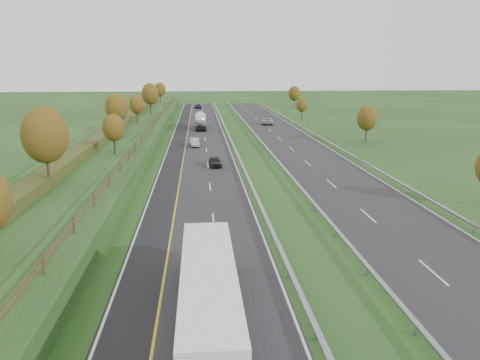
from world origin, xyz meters
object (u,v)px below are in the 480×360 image
(car_small_far, at_px, (198,106))
(road_tanker, at_px, (201,120))
(car_oncoming, at_px, (267,121))
(car_dark_near, at_px, (215,162))
(box_lorry, at_px, (209,292))
(car_silver_mid, at_px, (195,142))

(car_small_far, bearing_deg, road_tanker, -97.16)
(road_tanker, xyz_separation_m, car_oncoming, (15.74, 6.43, -1.06))
(road_tanker, relative_size, car_dark_near, 2.90)
(box_lorry, xyz_separation_m, car_oncoming, (15.76, 88.29, -1.53))
(box_lorry, xyz_separation_m, car_dark_near, (1.75, 41.04, -1.63))
(box_lorry, relative_size, car_oncoming, 2.96)
(car_dark_near, height_order, car_oncoming, car_oncoming)
(road_tanker, xyz_separation_m, car_silver_mid, (-1.17, -23.82, -1.12))
(car_oncoming, bearing_deg, car_small_far, -64.89)
(car_small_far, bearing_deg, car_silver_mid, -98.23)
(car_dark_near, distance_m, car_small_far, 93.04)
(box_lorry, bearing_deg, car_oncoming, 79.88)
(car_small_far, xyz_separation_m, car_oncoming, (16.31, -45.75, 0.07))
(box_lorry, distance_m, car_dark_near, 41.11)
(car_small_far, relative_size, car_oncoming, 0.87)
(car_oncoming, bearing_deg, car_silver_mid, 66.28)
(car_dark_near, bearing_deg, road_tanker, 88.95)
(car_silver_mid, height_order, car_oncoming, car_oncoming)
(car_silver_mid, distance_m, car_oncoming, 34.65)
(car_dark_near, bearing_deg, car_small_far, 87.94)
(road_tanker, distance_m, car_dark_near, 40.88)
(car_dark_near, bearing_deg, car_oncoming, 70.01)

